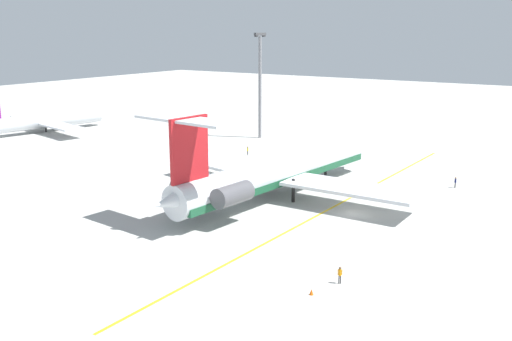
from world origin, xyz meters
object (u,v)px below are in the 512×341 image
object	(u,v)px
airliner_mid_left	(48,121)
ground_crew_portside	(455,181)
safety_cone_nose	(311,292)
light_mast	(260,81)
main_jetliner	(274,172)
ground_crew_near_tail	(248,150)
ground_crew_near_nose	(340,273)

from	to	relation	value
airliner_mid_left	ground_crew_portside	world-z (taller)	airliner_mid_left
safety_cone_nose	light_mast	bearing A→B (deg)	36.20
main_jetliner	safety_cone_nose	size ratio (longest dim) A/B	85.42
safety_cone_nose	ground_crew_portside	bearing A→B (deg)	-1.68
main_jetliner	airliner_mid_left	distance (m)	75.73
main_jetliner	ground_crew_near_tail	world-z (taller)	main_jetliner
safety_cone_nose	airliner_mid_left	bearing A→B (deg)	65.19
main_jetliner	safety_cone_nose	xyz separation A→B (m)	(-24.91, -19.32, -3.46)
main_jetliner	light_mast	bearing A→B (deg)	41.00
main_jetliner	ground_crew_portside	distance (m)	28.58
ground_crew_portside	main_jetliner	bearing A→B (deg)	51.51
ground_crew_near_tail	light_mast	bearing A→B (deg)	55.43
airliner_mid_left	safety_cone_nose	size ratio (longest dim) A/B	53.59
airliner_mid_left	light_mast	xyz separation A→B (m)	(20.69, -46.31, 10.05)
ground_crew_portside	ground_crew_near_nose	bearing A→B (deg)	97.72
ground_crew_near_nose	ground_crew_near_tail	size ratio (longest dim) A/B	1.01
ground_crew_portside	light_mast	world-z (taller)	light_mast
ground_crew_portside	light_mast	size ratio (longest dim) A/B	0.07
airliner_mid_left	ground_crew_near_nose	size ratio (longest dim) A/B	17.20
light_mast	ground_crew_near_nose	bearing A→B (deg)	-141.52
main_jetliner	ground_crew_near_nose	size ratio (longest dim) A/B	27.42
airliner_mid_left	ground_crew_near_tail	distance (m)	54.51
ground_crew_near_nose	ground_crew_portside	distance (m)	40.90
airliner_mid_left	light_mast	distance (m)	51.70
airliner_mid_left	ground_crew_portside	distance (m)	94.20
safety_cone_nose	light_mast	xyz separation A→B (m)	(63.62, 46.56, 12.38)
ground_crew_near_nose	airliner_mid_left	bearing A→B (deg)	40.83
airliner_mid_left	ground_crew_portside	bearing A→B (deg)	-76.98
light_mast	ground_crew_near_tail	bearing A→B (deg)	-154.49
ground_crew_near_tail	airliner_mid_left	bearing A→B (deg)	123.95
safety_cone_nose	main_jetliner	bearing A→B (deg)	37.80
ground_crew_portside	light_mast	bearing A→B (deg)	-13.79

